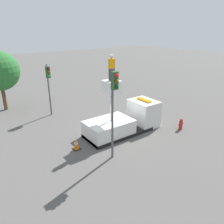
{
  "coord_description": "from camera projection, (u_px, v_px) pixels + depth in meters",
  "views": [
    {
      "loc": [
        -9.35,
        -12.11,
        7.8
      ],
      "look_at": [
        -1.48,
        -1.21,
        2.51
      ],
      "focal_mm": 35.0,
      "sensor_mm": 36.0,
      "label": 1
    }
  ],
  "objects": [
    {
      "name": "ground_plane",
      "position": [
        118.0,
        133.0,
        17.09
      ],
      "size": [
        120.0,
        120.0,
        0.0
      ],
      "primitive_type": "plane",
      "color": "#565451"
    },
    {
      "name": "bucket_truck",
      "position": [
        124.0,
        121.0,
        17.08
      ],
      "size": [
        6.15,
        2.36,
        4.28
      ],
      "color": "black",
      "rests_on": "ground"
    },
    {
      "name": "fire_hydrant",
      "position": [
        181.0,
        124.0,
        17.6
      ],
      "size": [
        0.52,
        0.28,
        0.92
      ],
      "color": "#B2231E",
      "rests_on": "ground"
    },
    {
      "name": "traffic_light_across",
      "position": [
        48.0,
        80.0,
        19.4
      ],
      "size": [
        0.34,
        0.57,
        4.72
      ],
      "color": "#515156",
      "rests_on": "ground"
    },
    {
      "name": "traffic_cone_rear",
      "position": [
        76.0,
        144.0,
        14.75
      ],
      "size": [
        0.49,
        0.49,
        0.79
      ],
      "color": "black",
      "rests_on": "ground"
    },
    {
      "name": "worker",
      "position": [
        112.0,
        68.0,
        14.85
      ],
      "size": [
        0.4,
        0.26,
        1.75
      ],
      "color": "#38383D",
      "rests_on": "bucket_truck"
    },
    {
      "name": "traffic_light_pole",
      "position": [
        114.0,
        98.0,
        12.42
      ],
      "size": [
        0.34,
        0.57,
        5.67
      ],
      "color": "#515156",
      "rests_on": "ground"
    }
  ]
}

